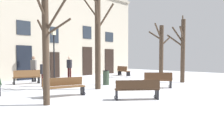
# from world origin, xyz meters

# --- Properties ---
(ground_plane) EXTENTS (31.16, 31.16, 0.00)m
(ground_plane) POSITION_xyz_m (0.00, 0.00, 0.00)
(ground_plane) COLOR white
(building_facade) EXTENTS (19.47, 0.60, 8.46)m
(building_facade) POSITION_xyz_m (0.01, 8.37, 4.26)
(building_facade) COLOR #BCB29E
(building_facade) RESTS_ON ground
(tree_center) EXTENTS (1.73, 1.98, 5.71)m
(tree_center) POSITION_xyz_m (-2.30, 0.57, 3.07)
(tree_center) COLOR #423326
(tree_center) RESTS_ON ground
(tree_left_of_center) EXTENTS (2.19, 1.33, 4.87)m
(tree_left_of_center) POSITION_xyz_m (3.92, -1.41, 2.38)
(tree_left_of_center) COLOR #423326
(tree_left_of_center) RESTS_ON ground
(tree_right_of_center) EXTENTS (1.21, 2.12, 4.98)m
(tree_right_of_center) POSITION_xyz_m (-6.37, -1.10, 2.35)
(tree_right_of_center) COLOR #423326
(tree_right_of_center) RESTS_ON ground
(tree_foreground) EXTENTS (1.84, 1.83, 4.70)m
(tree_foreground) POSITION_xyz_m (6.49, 1.79, 2.48)
(tree_foreground) COLOR #423326
(tree_foreground) RESTS_ON ground
(streetlamp) EXTENTS (0.30, 0.30, 3.87)m
(streetlamp) POSITION_xyz_m (-1.52, 6.26, 2.36)
(streetlamp) COLOR black
(streetlamp) RESTS_ON ground
(litter_bin) EXTENTS (0.43, 0.43, 0.92)m
(litter_bin) POSITION_xyz_m (-0.74, 1.46, 0.47)
(litter_bin) COLOR #2D3D2D
(litter_bin) RESTS_ON ground
(bench_facing_shops) EXTENTS (1.68, 1.52, 0.84)m
(bench_facing_shops) POSITION_xyz_m (-3.30, -2.91, 0.44)
(bench_facing_shops) COLOR #3D2819
(bench_facing_shops) RESTS_ON ground
(bench_back_to_back_right) EXTENTS (1.36, 1.51, 0.90)m
(bench_back_to_back_right) POSITION_xyz_m (0.33, -1.68, 0.46)
(bench_back_to_back_right) COLOR #51331E
(bench_back_to_back_right) RESTS_ON ground
(bench_near_lamp) EXTENTS (1.92, 0.95, 0.85)m
(bench_near_lamp) POSITION_xyz_m (-4.92, -0.04, 0.44)
(bench_near_lamp) COLOR brown
(bench_near_lamp) RESTS_ON ground
(bench_far_corner) EXTENTS (0.83, 1.60, 0.91)m
(bench_far_corner) POSITION_xyz_m (5.46, 5.29, 0.45)
(bench_far_corner) COLOR #51331E
(bench_far_corner) RESTS_ON ground
(bench_near_center_tree) EXTENTS (1.76, 0.94, 0.92)m
(bench_near_center_tree) POSITION_xyz_m (-3.99, 5.60, 0.46)
(bench_near_center_tree) COLOR brown
(bench_near_center_tree) RESTS_ON ground
(person_strolling) EXTENTS (0.41, 0.44, 1.84)m
(person_strolling) POSITION_xyz_m (-3.07, 6.46, 1.04)
(person_strolling) COLOR black
(person_strolling) RESTS_ON ground
(person_by_shop_door) EXTENTS (0.40, 0.26, 1.59)m
(person_by_shop_door) POSITION_xyz_m (-3.88, 3.56, 0.87)
(person_by_shop_door) COLOR #350F0F
(person_by_shop_door) RESTS_ON ground
(person_crossing_plaza) EXTENTS (0.34, 0.43, 1.84)m
(person_crossing_plaza) POSITION_xyz_m (0.05, 6.51, 1.04)
(person_crossing_plaza) COLOR #350F0F
(person_crossing_plaza) RESTS_ON ground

